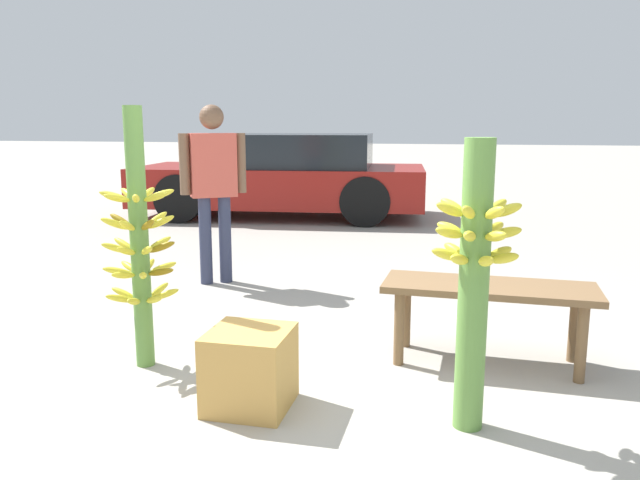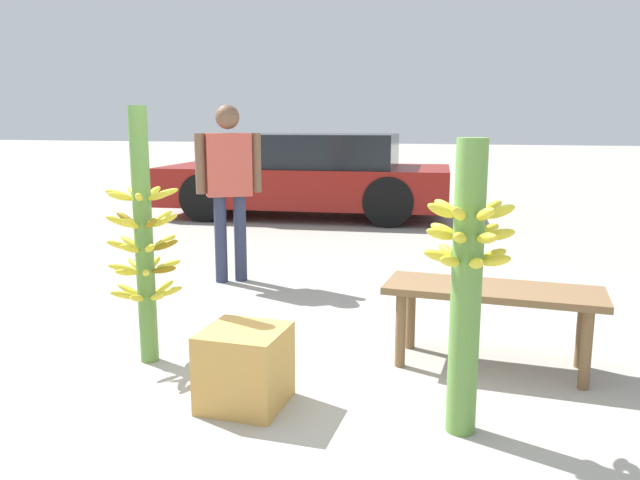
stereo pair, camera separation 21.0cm
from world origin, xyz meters
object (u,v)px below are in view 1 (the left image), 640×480
object	(u,v)px
parked_car	(284,176)
produce_crate	(250,369)
vendor_person	(213,178)
market_bench	(489,297)
banana_stalk_center	(474,277)
banana_stalk_left	(139,242)

from	to	relation	value
parked_car	produce_crate	bearing A→B (deg)	-171.02
vendor_person	market_bench	xyz separation A→B (m)	(2.29, -1.40, -0.53)
banana_stalk_center	market_bench	distance (m)	0.90
banana_stalk_left	market_bench	distance (m)	2.04
market_bench	produce_crate	distance (m)	1.47
banana_stalk_center	produce_crate	world-z (taller)	banana_stalk_center
market_bench	parked_car	xyz separation A→B (m)	(-2.84, 5.41, 0.21)
produce_crate	vendor_person	bearing A→B (deg)	116.33
vendor_person	parked_car	world-z (taller)	vendor_person
parked_car	banana_stalk_left	bearing A→B (deg)	-177.38
produce_crate	parked_car	bearing A→B (deg)	104.98
banana_stalk_left	banana_stalk_center	bearing A→B (deg)	-10.55
banana_stalk_center	vendor_person	bearing A→B (deg)	134.34
vendor_person	market_bench	size ratio (longest dim) A/B	1.27
vendor_person	banana_stalk_center	bearing A→B (deg)	-78.70
market_bench	produce_crate	xyz separation A→B (m)	(-1.16, -0.87, -0.21)
banana_stalk_left	market_bench	size ratio (longest dim) A/B	1.22
banana_stalk_left	parked_car	distance (m)	5.97
vendor_person	parked_car	distance (m)	4.06
parked_car	vendor_person	bearing A→B (deg)	-178.11
vendor_person	banana_stalk_left	bearing A→B (deg)	-112.89
market_bench	parked_car	bearing A→B (deg)	119.56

